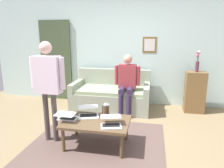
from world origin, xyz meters
name	(u,v)px	position (x,y,z in m)	size (l,w,h in m)	color
ground_plane	(106,144)	(0.00, 0.00, 0.00)	(7.68, 7.68, 0.00)	#887452
area_rug	(95,148)	(0.13, 0.15, 0.00)	(2.10, 2.16, 0.01)	brown
back_wall	(126,49)	(0.00, -2.20, 1.35)	(7.04, 0.11, 2.70)	silver
interior_door	(56,61)	(1.81, -2.11, 1.02)	(0.82, 0.09, 2.05)	#425137
couch	(111,96)	(0.25, -1.64, 0.31)	(1.76, 0.90, 0.88)	#959E8A
coffee_table	(96,123)	(0.13, 0.05, 0.37)	(1.01, 0.67, 0.41)	brown
laptop_left	(111,123)	(-0.12, 0.17, 0.46)	(0.37, 0.37, 0.12)	silver
laptop_center	(88,113)	(0.31, -0.12, 0.46)	(0.42, 0.43, 0.13)	silver
laptop_right	(67,117)	(0.59, 0.09, 0.46)	(0.30, 0.32, 0.12)	silver
french_press	(106,110)	(0.02, -0.15, 0.52)	(0.11, 0.09, 0.23)	#4C3323
side_shelf	(195,92)	(-1.61, -1.79, 0.45)	(0.42, 0.32, 0.91)	brown
flower_vase	(198,62)	(-1.61, -1.80, 1.13)	(0.10, 0.10, 0.46)	#5A2D3F
person_standing	(48,79)	(0.90, 0.04, 1.03)	(0.57, 0.19, 1.60)	#4D4444
person_seated	(127,81)	(-0.14, -1.42, 0.73)	(0.55, 0.51, 1.28)	#342747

